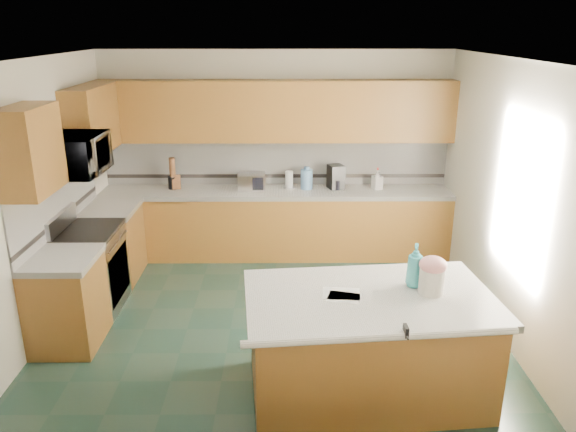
{
  "coord_description": "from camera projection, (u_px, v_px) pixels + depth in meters",
  "views": [
    {
      "loc": [
        0.12,
        -5.13,
        2.99
      ],
      "look_at": [
        0.15,
        0.35,
        1.12
      ],
      "focal_mm": 35.0,
      "sensor_mm": 36.0,
      "label": 1
    }
  ],
  "objects": [
    {
      "name": "island_top",
      "position": [
        370.0,
        299.0,
        4.54
      ],
      "size": [
        2.11,
        1.37,
        0.06
      ],
      "primitive_type": "cube",
      "rotation": [
        0.0,
        0.0,
        0.09
      ],
      "color": "silver",
      "rests_on": "island_base"
    },
    {
      "name": "left_accent_band",
      "position": [
        61.0,
        217.0,
        5.99
      ],
      "size": [
        0.01,
        2.3,
        0.05
      ],
      "primitive_type": "cube",
      "color": "black",
      "rests_on": "wall_left"
    },
    {
      "name": "floor",
      "position": [
        274.0,
        329.0,
        5.82
      ],
      "size": [
        4.6,
        4.6,
        0.0
      ],
      "primitive_type": "plane",
      "color": "black",
      "rests_on": "ground"
    },
    {
      "name": "toaster_oven_door",
      "position": [
        251.0,
        184.0,
        7.32
      ],
      "size": [
        0.32,
        0.01,
        0.17
      ],
      "primitive_type": "cube",
      "color": "black",
      "rests_on": "toaster_oven"
    },
    {
      "name": "island_bullnose",
      "position": [
        382.0,
        337.0,
        3.98
      ],
      "size": [
        2.0,
        0.24,
        0.06
      ],
      "primitive_type": "cylinder",
      "rotation": [
        0.0,
        1.57,
        0.09
      ],
      "color": "silver",
      "rests_on": "island_base"
    },
    {
      "name": "left_backsplash",
      "position": [
        58.0,
        200.0,
        5.93
      ],
      "size": [
        0.02,
        2.3,
        0.63
      ],
      "primitive_type": "cube",
      "color": "silver",
      "rests_on": "wall_left"
    },
    {
      "name": "range_oven_door",
      "position": [
        119.0,
        274.0,
        6.15
      ],
      "size": [
        0.02,
        0.68,
        0.55
      ],
      "primitive_type": "cube",
      "color": "black",
      "rests_on": "range_body"
    },
    {
      "name": "clamp_body",
      "position": [
        406.0,
        331.0,
        3.99
      ],
      "size": [
        0.03,
        0.09,
        0.08
      ],
      "primitive_type": "cube",
      "rotation": [
        0.0,
        0.0,
        0.05
      ],
      "color": "black",
      "rests_on": "island_top"
    },
    {
      "name": "wall_back",
      "position": [
        276.0,
        153.0,
        7.58
      ],
      "size": [
        4.6,
        0.04,
        2.7
      ],
      "primitive_type": "cube",
      "color": "beige",
      "rests_on": "ground"
    },
    {
      "name": "water_jug_neck",
      "position": [
        307.0,
        168.0,
        7.38
      ],
      "size": [
        0.07,
        0.07,
        0.04
      ],
      "primitive_type": "cylinder",
      "color": "#5786B8",
      "rests_on": "water_jug"
    },
    {
      "name": "paper_sheet_a",
      "position": [
        344.0,
        297.0,
        4.49
      ],
      "size": [
        0.3,
        0.25,
        0.0
      ],
      "primitive_type": "cube",
      "rotation": [
        0.0,
        0.0,
        -0.26
      ],
      "color": "white",
      "rests_on": "island_top"
    },
    {
      "name": "back_upper_cab",
      "position": [
        276.0,
        111.0,
        7.21
      ],
      "size": [
        4.6,
        0.33,
        0.78
      ],
      "primitive_type": "cube",
      "color": "#4F3314",
      "rests_on": "wall_back"
    },
    {
      "name": "toaster_oven",
      "position": [
        251.0,
        181.0,
        7.43
      ],
      "size": [
        0.38,
        0.27,
        0.21
      ],
      "primitive_type": "cube",
      "rotation": [
        0.0,
        0.0,
        0.07
      ],
      "color": "#B7B7BC",
      "rests_on": "back_countertop"
    },
    {
      "name": "microwave",
      "position": [
        78.0,
        155.0,
        5.72
      ],
      "size": [
        0.5,
        0.73,
        0.41
      ],
      "primitive_type": "imported",
      "rotation": [
        0.0,
        0.0,
        1.57
      ],
      "color": "#B7B7BC",
      "rests_on": "wall_left"
    },
    {
      "name": "coffee_carafe",
      "position": [
        336.0,
        184.0,
        7.43
      ],
      "size": [
        0.13,
        0.13,
        0.13
      ],
      "primitive_type": "cylinder",
      "color": "black",
      "rests_on": "back_countertop"
    },
    {
      "name": "left_counter_rear",
      "position": [
        109.0,
        209.0,
        6.74
      ],
      "size": [
        0.64,
        0.82,
        0.06
      ],
      "primitive_type": "cube",
      "color": "silver",
      "rests_on": "left_base_cab_rear"
    },
    {
      "name": "coffee_maker",
      "position": [
        336.0,
        177.0,
        7.44
      ],
      "size": [
        0.24,
        0.25,
        0.32
      ],
      "primitive_type": "cube",
      "rotation": [
        0.0,
        0.0,
        0.31
      ],
      "color": "black",
      "rests_on": "back_countertop"
    },
    {
      "name": "island_base",
      "position": [
        367.0,
        348.0,
        4.69
      ],
      "size": [
        2.0,
        1.26,
        0.86
      ],
      "primitive_type": "cube",
      "rotation": [
        0.0,
        0.0,
        0.09
      ],
      "color": "#4F3314",
      "rests_on": "ground"
    },
    {
      "name": "wall_left",
      "position": [
        31.0,
        206.0,
        5.37
      ],
      "size": [
        0.04,
        4.6,
        2.7
      ],
      "primitive_type": "cube",
      "color": "beige",
      "rests_on": "ground"
    },
    {
      "name": "paper_sheet_b",
      "position": [
        341.0,
        294.0,
        4.55
      ],
      "size": [
        0.32,
        0.25,
        0.0
      ],
      "primitive_type": "cube",
      "rotation": [
        0.0,
        0.0,
        -0.08
      ],
      "color": "white",
      "rests_on": "island_top"
    },
    {
      "name": "treat_jar_knob_end_r",
      "position": [
        438.0,
        259.0,
        4.48
      ],
      "size": [
        0.04,
        0.04,
        0.04
      ],
      "primitive_type": "sphere",
      "color": "tan",
      "rests_on": "treat_jar_lid"
    },
    {
      "name": "treat_jar_knob",
      "position": [
        434.0,
        259.0,
        4.48
      ],
      "size": [
        0.07,
        0.03,
        0.03
      ],
      "primitive_type": "cylinder",
      "rotation": [
        0.0,
        1.57,
        0.0
      ],
      "color": "tan",
      "rests_on": "treat_jar_lid"
    },
    {
      "name": "left_upper_cab_rear",
      "position": [
        92.0,
        120.0,
        6.53
      ],
      "size": [
        0.33,
        1.09,
        0.78
      ],
      "primitive_type": "cube",
      "color": "#4F3314",
      "rests_on": "wall_left"
    },
    {
      "name": "soap_bottle_back",
      "position": [
        377.0,
        179.0,
        7.43
      ],
      "size": [
        0.15,
        0.16,
        0.26
      ],
      "primitive_type": "imported",
      "rotation": [
        0.0,
        0.0,
        0.4
      ],
      "color": "white",
      "rests_on": "back_countertop"
    },
    {
      "name": "left_base_cab_front",
      "position": [
        67.0,
        303.0,
        5.44
      ],
      "size": [
        0.6,
        0.72,
        0.86
      ],
      "primitive_type": "cube",
      "color": "#4F3314",
      "rests_on": "ground"
    },
    {
      "name": "back_countertop",
      "position": [
        276.0,
        192.0,
        7.43
      ],
      "size": [
        4.6,
        0.64,
        0.06
      ],
      "primitive_type": "cube",
      "color": "silver",
      "rests_on": "back_base_cab"
    },
    {
      "name": "range_cooktop",
      "position": [
        87.0,
        231.0,
        5.99
      ],
      "size": [
        0.62,
        0.78,
        0.04
      ],
      "primitive_type": "cube",
      "color": "black",
      "rests_on": "range_body"
    },
    {
      "name": "water_jug",
      "position": [
        307.0,
        179.0,
        7.43
      ],
      "size": [
        0.16,
        0.16,
        0.26
      ],
      "primitive_type": "cylinder",
      "color": "#5786B8",
      "rests_on": "back_countertop"
    },
    {
      "name": "back_base_cab",
      "position": [
        276.0,
        225.0,
        7.57
      ],
      "size": [
        4.6,
        0.6,
        0.86
      ],
      "primitive_type": "cube",
      "color": "#4F3314",
      "rests_on": "ground"
    },
    {
      "name": "paper_towel_base",
      "position": [
        289.0,
        187.0,
        7.51
      ],
      "size": [
        0.15,
        0.15,
        0.01
      ],
      "primitive_type": "cylinder",
      "color": "#B7B7BC",
      "rests_on": "back_countertop"
    },
    {
      "name": "range_backguard",
      "position": [
        61.0,
        221.0,
        5.95
      ],
      "size": [
        0.06,
        0.76,
        0.18
      ],
      "primitive_type": "cube",
      "color": "#B7B7BC",
      "rests_on": "range_body"
    },
    {
      "name": "utensil_bundle",
      "position": [
        172.0,
        167.0,
        7.39
      ],
      "size": [
        0.08,
        0.08,
        0.25
      ],
      "primitive_type": "cylinder",
      "color": "#472814",
      "rests_on": "utensil_crock"
    },
    {
      "name": "clamp_handle",
      "position": [
        407.0,
        337.0,
        3.94
      ],
      "size": [
        0.01,
        0.06,
        0.01
      ],
      "primitive_type": "cylinder",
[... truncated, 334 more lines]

